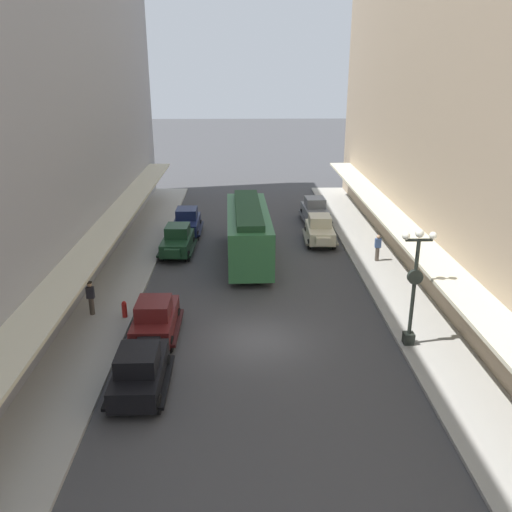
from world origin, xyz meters
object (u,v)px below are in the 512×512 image
Objects in this scene: parked_car_2 at (187,221)px; pedestrian_1 at (378,248)px; parked_car_5 at (320,229)px; parked_car_0 at (155,317)px; pedestrian_0 at (91,298)px; lamp_post_with_clock at (414,283)px; parked_car_4 at (177,240)px; streetcar at (248,231)px; fire_hydrant at (124,309)px; parked_car_1 at (140,369)px; parked_car_3 at (315,210)px.

parked_car_2 reaches higher than pedestrian_1.
parked_car_2 is 9.45m from parked_car_5.
parked_car_0 is 3.93m from pedestrian_0.
pedestrian_0 is at bearing -155.46° from pedestrian_1.
lamp_post_with_clock is at bearing -6.24° from parked_car_0.
parked_car_4 is 2.58× the size of pedestrian_0.
streetcar reaches higher than parked_car_5.
fire_hydrant is at bearing -151.84° from pedestrian_1.
parked_car_2 is (-0.06, 15.28, 0.00)m from parked_car_0.
parked_car_5 is at bearing 62.57° from parked_car_1.
streetcar is at bearing 53.77° from fire_hydrant.
lamp_post_with_clock is at bearing -96.05° from pedestrian_1.
parked_car_4 is 9.52m from fire_hydrant.
streetcar reaches higher than parked_car_3.
parked_car_5 reaches higher than pedestrian_1.
parked_car_1 is 2.56× the size of pedestrian_0.
lamp_post_with_clock is at bearing -56.10° from parked_car_2.
parked_car_1 is 0.44× the size of streetcar.
pedestrian_1 is (12.03, 13.40, 0.05)m from parked_car_1.
parked_car_4 is 5.25× the size of fire_hydrant.
parked_car_2 is 0.99× the size of parked_car_5.
lamp_post_with_clock is at bearing -47.48° from parked_car_4.
fire_hydrant is 0.49× the size of pedestrian_0.
parked_car_2 is 13.66m from pedestrian_0.
streetcar is (4.17, 14.16, 0.96)m from parked_car_1.
lamp_post_with_clock is 13.30m from fire_hydrant.
parked_car_5 is at bearing 41.65° from pedestrian_0.
parked_car_4 is 9.58m from pedestrian_0.
fire_hydrant is at bearing 106.84° from parked_car_1.
parked_car_2 is 0.44× the size of streetcar.
parked_car_2 is 2.60× the size of pedestrian_1.
fire_hydrant is 1.73m from pedestrian_0.
lamp_post_with_clock reaches higher than parked_car_2.
streetcar is 10.95m from pedestrian_0.
fire_hydrant is at bearing -98.94° from parked_car_4.
parked_car_2 is at bearing -162.69° from parked_car_3.
parked_car_1 is at bearing -164.15° from lamp_post_with_clock.
parked_car_0 is 10.77m from streetcar.
parked_car_1 is 11.55m from lamp_post_with_clock.
fire_hydrant is (-12.75, 2.89, -2.42)m from lamp_post_with_clock.
lamp_post_with_clock is 10.55m from pedestrian_1.
fire_hydrant is (-5.98, -8.16, -1.34)m from streetcar.
parked_car_2 is (-0.14, 19.59, 0.00)m from parked_car_1.
parked_car_1 is 24.45m from parked_car_3.
parked_car_1 is at bearing -61.48° from pedestrian_0.
parked_car_3 is at bearing 94.49° from lamp_post_with_clock.
parked_car_3 is 5.25× the size of fire_hydrant.
fire_hydrant is at bearing 135.82° from parked_car_0.
parked_car_5 is at bearing 126.07° from pedestrian_1.
parked_car_1 reaches higher than pedestrian_0.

